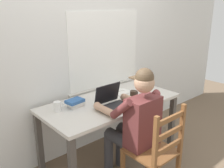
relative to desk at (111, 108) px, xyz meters
The scene contains 14 objects.
ground_plane 0.66m from the desk, ahead, with size 8.00×8.00×0.00m, color brown.
back_wall 0.78m from the desk, 89.36° to the left, with size 6.00×0.08×2.60m.
desk is the anchor object (origin of this frame).
seated_person 0.47m from the desk, 100.61° to the right, with size 0.50×0.60×1.26m.
wooden_chair 0.77m from the desk, 96.61° to the right, with size 0.42×0.42×0.96m.
laptop 0.22m from the desk, 124.45° to the right, with size 0.33×0.28×0.23m.
computer_mouse 0.26m from the desk, 56.03° to the right, with size 0.06×0.10×0.03m, color black.
coffee_mug_white 0.63m from the desk, 165.89° to the left, with size 0.11×0.08×0.10m.
coffee_mug_dark 0.31m from the desk, 21.81° to the right, with size 0.12×0.08×0.09m.
book_stack_main 0.44m from the desk, 161.58° to the left, with size 0.20×0.15×0.08m.
book_stack_side 0.21m from the desk, 64.52° to the left, with size 0.21×0.16×0.06m.
paper_pile_near_laptop 0.34m from the desk, 24.45° to the left, with size 0.24×0.18×0.01m, color white.
paper_pile_back_corner 0.38m from the desk, 42.06° to the left, with size 0.19×0.18×0.02m, color white.
paper_pile_side 0.45m from the desk, 20.95° to the right, with size 0.25×0.18×0.01m, color silver.
Camera 1 is at (-1.73, -1.98, 1.80)m, focal length 39.67 mm.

